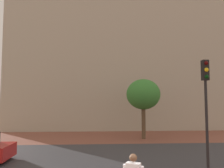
% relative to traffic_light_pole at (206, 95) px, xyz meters
% --- Properties ---
extents(ground_plane, '(120.00, 120.00, 0.00)m').
position_rel_traffic_light_pole_xyz_m(ground_plane, '(-3.87, 6.43, -3.48)').
color(ground_plane, brown).
extents(street_asphalt_strip, '(120.00, 6.22, 0.00)m').
position_rel_traffic_light_pole_xyz_m(street_asphalt_strip, '(-3.87, 4.22, -3.48)').
color(street_asphalt_strip, '#38383D').
rests_on(street_asphalt_strip, ground_plane).
extents(landmark_building, '(25.45, 14.82, 33.32)m').
position_rel_traffic_light_pole_xyz_m(landmark_building, '(-2.08, 21.28, 6.46)').
color(landmark_building, '#B2A893').
rests_on(landmark_building, ground_plane).
extents(traffic_light_pole, '(0.28, 0.34, 5.02)m').
position_rel_traffic_light_pole_xyz_m(traffic_light_pole, '(0.00, 0.00, 0.00)').
color(traffic_light_pole, black).
rests_on(traffic_light_pole, ground_plane).
extents(tree_curb_far, '(2.91, 2.91, 5.09)m').
position_rel_traffic_light_pole_xyz_m(tree_curb_far, '(-0.86, 9.48, 0.27)').
color(tree_curb_far, brown).
rests_on(tree_curb_far, ground_plane).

